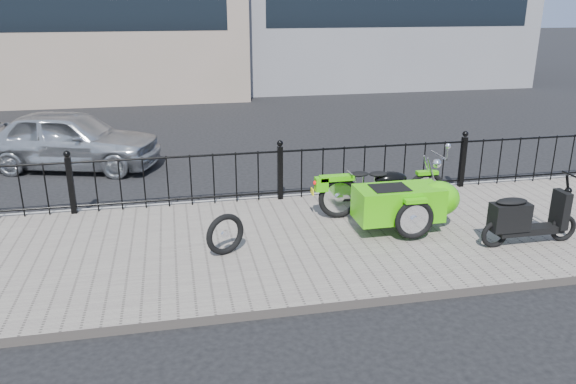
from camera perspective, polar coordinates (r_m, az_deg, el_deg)
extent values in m
plane|color=black|center=(8.89, 0.81, -4.16)|extent=(120.00, 120.00, 0.00)
cube|color=#6E655D|center=(8.42, 1.55, -5.09)|extent=(30.00, 3.80, 0.12)
cube|color=gray|center=(10.19, -0.95, -0.73)|extent=(30.00, 0.10, 0.12)
cylinder|color=black|center=(9.78, -0.82, 4.13)|extent=(14.00, 0.04, 0.04)
cylinder|color=black|center=(10.00, -0.80, -0.03)|extent=(14.00, 0.04, 0.04)
cube|color=black|center=(9.87, -21.18, 0.60)|extent=(0.09, 0.09, 0.96)
sphere|color=black|center=(9.73, -21.55, 3.62)|extent=(0.11, 0.11, 0.11)
cube|color=black|center=(9.89, -0.81, 1.95)|extent=(0.09, 0.09, 0.96)
sphere|color=black|center=(9.74, -0.82, 4.98)|extent=(0.11, 0.11, 0.11)
cube|color=black|center=(11.07, 17.30, 2.94)|extent=(0.09, 0.09, 0.96)
sphere|color=black|center=(10.94, 17.58, 5.65)|extent=(0.11, 0.11, 0.11)
cube|color=black|center=(20.45, -24.63, 15.95)|extent=(12.50, 0.06, 1.00)
cube|color=black|center=(22.77, 11.49, 17.37)|extent=(10.50, 0.06, 1.00)
torus|color=black|center=(9.61, 13.79, 0.04)|extent=(0.69, 0.09, 0.69)
torus|color=black|center=(9.09, 5.20, -0.58)|extent=(0.69, 0.09, 0.69)
torus|color=black|center=(8.36, 12.72, -2.76)|extent=(0.60, 0.08, 0.60)
cube|color=gray|center=(9.32, 9.63, -0.15)|extent=(0.34, 0.22, 0.24)
cylinder|color=black|center=(9.34, 9.60, -0.55)|extent=(1.40, 0.04, 0.04)
ellipsoid|color=black|center=(9.29, 10.40, 1.30)|extent=(0.54, 0.29, 0.26)
cylinder|color=silver|center=(9.52, 15.07, 3.65)|extent=(0.03, 0.56, 0.03)
cylinder|color=silver|center=(9.55, 14.26, 1.83)|extent=(0.25, 0.04, 0.59)
sphere|color=silver|center=(9.54, 14.89, 2.83)|extent=(0.15, 0.15, 0.15)
cube|color=#3EBD08|center=(9.52, 13.95, 1.92)|extent=(0.36, 0.12, 0.06)
cube|color=#3EBD08|center=(8.97, 4.96, 1.45)|extent=(0.55, 0.16, 0.08)
ellipsoid|color=black|center=(9.18, 9.16, 1.82)|extent=(0.31, 0.22, 0.08)
ellipsoid|color=black|center=(9.07, 7.27, 1.83)|extent=(0.31, 0.22, 0.08)
sphere|color=red|center=(8.89, 2.79, 0.94)|extent=(0.07, 0.07, 0.07)
cube|color=yellow|center=(9.04, 2.49, 0.04)|extent=(0.02, 0.14, 0.10)
cube|color=#3EBD08|center=(8.61, 11.13, -1.11)|extent=(1.30, 0.62, 0.50)
ellipsoid|color=#3EBD08|center=(8.87, 15.02, -0.64)|extent=(0.65, 0.60, 0.54)
cube|color=black|center=(8.48, 10.29, 0.28)|extent=(0.55, 0.43, 0.06)
cube|color=#3EBD08|center=(8.26, 12.86, -0.89)|extent=(0.34, 0.11, 0.06)
torus|color=black|center=(9.17, 26.17, -3.29)|extent=(0.41, 0.07, 0.41)
torus|color=black|center=(8.55, 20.26, -4.01)|extent=(0.41, 0.07, 0.41)
cube|color=black|center=(8.84, 23.33, -3.55)|extent=(1.01, 0.22, 0.10)
cube|color=black|center=(8.57, 21.59, -2.36)|extent=(0.55, 0.26, 0.40)
ellipsoid|color=black|center=(8.49, 21.78, -0.90)|extent=(0.47, 0.24, 0.09)
cube|color=black|center=(9.01, 25.93, -1.60)|extent=(0.12, 0.30, 0.55)
cylinder|color=black|center=(8.96, 26.57, 0.25)|extent=(0.16, 0.04, 0.45)
cylinder|color=black|center=(8.93, 26.96, 1.49)|extent=(0.03, 0.44, 0.03)
torus|color=black|center=(7.83, -6.40, -4.29)|extent=(0.57, 0.34, 0.60)
imported|color=#B5B8BC|center=(12.98, -21.25, 4.99)|extent=(4.05, 2.53, 1.29)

